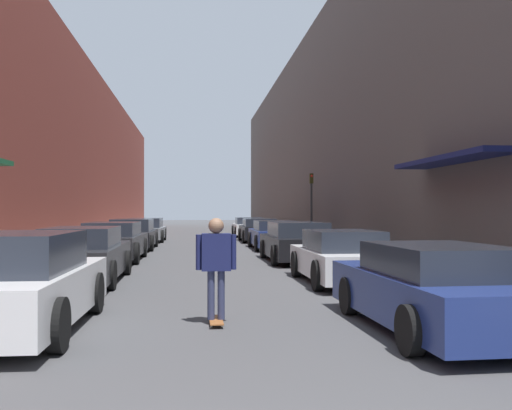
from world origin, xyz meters
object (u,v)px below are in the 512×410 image
parked_car_right_1 (341,257)px  parked_car_right_5 (248,227)px  parked_car_left_0 (18,284)px  parked_car_right_3 (274,235)px  parked_car_right_2 (297,242)px  parked_car_right_4 (259,230)px  traffic_light (311,201)px  parked_car_left_4 (146,230)px  parked_car_left_2 (114,242)px  skateboarder (216,259)px  parked_car_right_0 (433,289)px  parked_car_left_1 (84,255)px  parked_car_left_3 (133,235)px

parked_car_right_1 → parked_car_right_5: parked_car_right_1 is taller
parked_car_left_0 → parked_car_right_3: (5.99, 16.40, -0.06)m
parked_car_right_2 → parked_car_right_4: (0.08, 11.83, -0.02)m
parked_car_right_2 → traffic_light: (1.90, 6.71, 1.51)m
parked_car_right_4 → parked_car_left_4: bearing=172.8°
parked_car_right_1 → parked_car_right_2: 5.57m
parked_car_left_2 → parked_car_left_4: (0.11, 11.65, -0.03)m
parked_car_right_4 → skateboarder: skateboarder is taller
parked_car_right_0 → parked_car_left_1: bearing=134.5°
parked_car_left_0 → traffic_light: traffic_light is taller
parked_car_right_0 → parked_car_right_2: (0.01, 10.92, 0.04)m
parked_car_right_4 → parked_car_right_1: bearing=-90.1°
parked_car_right_0 → parked_car_right_5: (0.06, 28.50, 0.01)m
parked_car_right_0 → parked_car_right_5: bearing=89.9°
parked_car_left_4 → skateboarder: (2.93, -22.68, 0.37)m
parked_car_left_1 → parked_car_left_2: bearing=90.9°
parked_car_left_3 → parked_car_right_1: (6.13, -12.22, -0.03)m
skateboarder → parked_car_left_2: bearing=105.4°
parked_car_left_0 → parked_car_right_0: 5.92m
skateboarder → parked_car_right_2: bearing=73.0°
traffic_light → parked_car_right_2: bearing=-105.8°
parked_car_left_0 → parked_car_left_3: bearing=90.6°
parked_car_right_1 → parked_car_right_3: bearing=89.8°
parked_car_right_4 → traffic_light: 5.65m
parked_car_left_4 → traffic_light: traffic_light is taller
parked_car_left_4 → parked_car_right_4: (6.09, -0.77, 0.00)m
parked_car_right_1 → traffic_light: size_ratio=1.28×
parked_car_left_3 → parked_car_right_0: (6.07, -17.57, -0.04)m
parked_car_left_0 → parked_car_left_4: parked_car_left_0 is taller
parked_car_right_3 → traffic_light: traffic_light is taller
parked_car_left_0 → traffic_light: 18.79m
parked_car_left_1 → parked_car_right_3: size_ratio=1.00×
parked_car_left_2 → parked_car_left_3: bearing=89.6°
parked_car_left_4 → parked_car_right_0: (6.00, -23.52, -0.01)m
parked_car_right_1 → parked_car_right_4: 17.41m
parked_car_left_0 → parked_car_left_1: parked_car_left_0 is taller
parked_car_left_0 → parked_car_right_0: size_ratio=0.99×
parked_car_right_0 → traffic_light: 17.79m
parked_car_left_2 → parked_car_right_5: size_ratio=1.09×
skateboarder → traffic_light: traffic_light is taller
parked_car_left_1 → traffic_light: size_ratio=1.45×
parked_car_left_2 → parked_car_left_4: size_ratio=1.07×
parked_car_right_5 → traffic_light: bearing=-80.4°
skateboarder → parked_car_right_1: bearing=55.3°
parked_car_left_3 → skateboarder: 17.00m
parked_car_left_3 → parked_car_left_1: bearing=-89.8°
parked_car_right_4 → traffic_light: size_ratio=1.35×
parked_car_left_1 → traffic_light: (7.92, 11.49, 1.51)m
parked_car_left_0 → skateboarder: size_ratio=2.71×
parked_car_left_2 → parked_car_left_3: 5.70m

